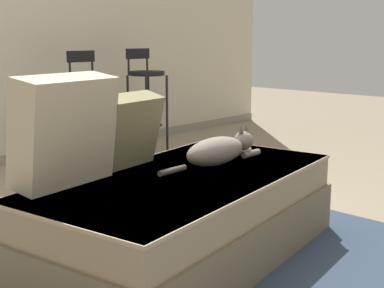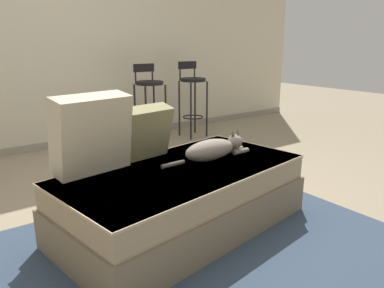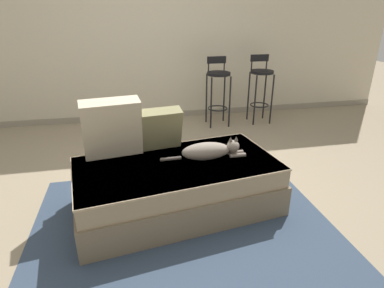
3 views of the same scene
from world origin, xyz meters
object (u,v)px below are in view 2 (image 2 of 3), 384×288
at_px(cat, 213,149).
at_px(couch, 183,198).
at_px(throw_pillow_middle, 145,132).
at_px(throw_pillow_corner, 92,134).
at_px(bar_stool_near_window, 149,95).
at_px(bar_stool_by_doorway, 192,90).

bearing_deg(cat, couch, -174.69).
distance_m(couch, throw_pillow_middle, 0.54).
height_order(throw_pillow_corner, bar_stool_near_window, bar_stool_near_window).
bearing_deg(bar_stool_by_doorway, couch, -127.80).
bearing_deg(cat, throw_pillow_middle, 141.05).
height_order(throw_pillow_corner, throw_pillow_middle, throw_pillow_corner).
xyz_separation_m(cat, bar_stool_near_window, (0.67, 2.07, 0.10)).
bearing_deg(couch, bar_stool_near_window, 65.45).
distance_m(cat, bar_stool_by_doorway, 2.46).
height_order(couch, bar_stool_by_doorway, bar_stool_by_doorway).
xyz_separation_m(couch, bar_stool_by_doorway, (1.62, 2.09, 0.40)).
height_order(couch, throw_pillow_middle, throw_pillow_middle).
relative_size(throw_pillow_corner, cat, 0.70).
distance_m(throw_pillow_corner, bar_stool_near_window, 2.34).
relative_size(couch, bar_stool_near_window, 1.83).
bearing_deg(throw_pillow_middle, bar_stool_by_doorway, 45.72).
distance_m(throw_pillow_corner, cat, 0.86).
xyz_separation_m(bar_stool_near_window, bar_stool_by_doorway, (0.67, 0.00, 0.01)).
xyz_separation_m(couch, throw_pillow_corner, (-0.52, 0.27, 0.47)).
distance_m(throw_pillow_corner, throw_pillow_middle, 0.43).
bearing_deg(throw_pillow_corner, cat, -16.88).
distance_m(throw_pillow_middle, bar_stool_by_doorway, 2.46).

